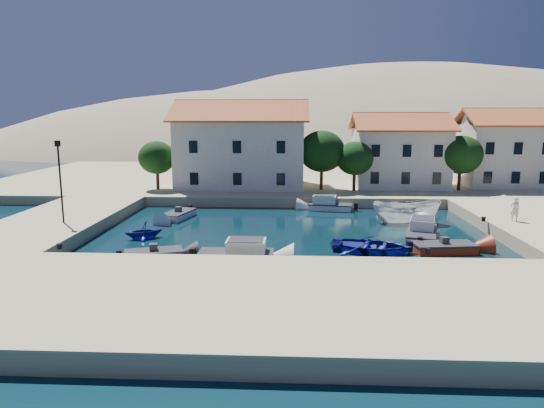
{
  "coord_description": "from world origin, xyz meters",
  "views": [
    {
      "loc": [
        0.1,
        -27.27,
        9.09
      ],
      "look_at": [
        -1.73,
        11.14,
        2.0
      ],
      "focal_mm": 32.0,
      "sensor_mm": 36.0,
      "label": 1
    }
  ],
  "objects": [
    {
      "name": "rowboat_south",
      "position": [
        5.27,
        4.55,
        0.0
      ],
      "size": [
        6.06,
        4.94,
        1.1
      ],
      "primitive_type": "imported",
      "rotation": [
        0.0,
        0.0,
        1.33
      ],
      "color": "navy",
      "rests_on": "ground"
    },
    {
      "name": "quay_south",
      "position": [
        0.0,
        -6.0,
        0.5
      ],
      "size": [
        52.0,
        12.0,
        1.0
      ],
      "primitive_type": "cube",
      "color": "tan",
      "rests_on": "ground"
    },
    {
      "name": "boat_east",
      "position": [
        9.63,
        13.56,
        0.0
      ],
      "size": [
        5.75,
        2.16,
        2.22
      ],
      "primitive_type": "imported",
      "rotation": [
        0.0,
        0.0,
        1.57
      ],
      "color": "silver",
      "rests_on": "ground"
    },
    {
      "name": "motorboat_grey_sw",
      "position": [
        -8.84,
        2.05,
        0.3
      ],
      "size": [
        3.92,
        2.67,
        1.25
      ],
      "rotation": [
        0.0,
        0.0,
        0.33
      ],
      "color": "#323337",
      "rests_on": "ground"
    },
    {
      "name": "building_left",
      "position": [
        -6.0,
        28.0,
        5.94
      ],
      "size": [
        14.7,
        9.45,
        9.7
      ],
      "color": "beige",
      "rests_on": "quay_north"
    },
    {
      "name": "quay_west",
      "position": [
        -19.0,
        10.0,
        0.5
      ],
      "size": [
        8.0,
        20.0,
        1.0
      ],
      "primitive_type": "cube",
      "color": "tan",
      "rests_on": "ground"
    },
    {
      "name": "quay_north",
      "position": [
        2.0,
        38.0,
        0.5
      ],
      "size": [
        80.0,
        36.0,
        1.0
      ],
      "primitive_type": "cube",
      "color": "tan",
      "rests_on": "ground"
    },
    {
      "name": "pedestrian",
      "position": [
        17.08,
        10.19,
        1.94
      ],
      "size": [
        0.7,
        0.47,
        1.88
      ],
      "primitive_type": "imported",
      "rotation": [
        0.0,
        0.0,
        3.17
      ],
      "color": "silver",
      "rests_on": "quay_east"
    },
    {
      "name": "cabin_cruiser_north",
      "position": [
        3.56,
        19.0,
        0.48
      ],
      "size": [
        4.43,
        2.46,
        1.6
      ],
      "rotation": [
        0.0,
        0.0,
        2.97
      ],
      "color": "silver",
      "rests_on": "ground"
    },
    {
      "name": "motorboat_red_se",
      "position": [
        10.15,
        4.67,
        0.29
      ],
      "size": [
        4.29,
        2.34,
        1.25
      ],
      "rotation": [
        0.0,
        0.0,
        0.13
      ],
      "color": "maroon",
      "rests_on": "ground"
    },
    {
      "name": "motorboat_white_ne",
      "position": [
        10.76,
        18.15,
        0.3
      ],
      "size": [
        2.33,
        3.33,
        1.25
      ],
      "rotation": [
        0.0,
        0.0,
        1.9
      ],
      "color": "silver",
      "rests_on": "ground"
    },
    {
      "name": "lamppost",
      "position": [
        -17.5,
        8.0,
        4.75
      ],
      "size": [
        0.35,
        0.25,
        6.22
      ],
      "color": "black",
      "rests_on": "quay_west"
    },
    {
      "name": "trees",
      "position": [
        4.51,
        25.46,
        4.84
      ],
      "size": [
        37.3,
        5.3,
        6.45
      ],
      "color": "#382314",
      "rests_on": "quay_north"
    },
    {
      "name": "ground",
      "position": [
        0.0,
        0.0,
        0.0
      ],
      "size": [
        400.0,
        400.0,
        0.0
      ],
      "primitive_type": "plane",
      "color": "black",
      "rests_on": "ground"
    },
    {
      "name": "cabin_cruiser_east",
      "position": [
        9.6,
        8.35,
        0.48
      ],
      "size": [
        3.39,
        5.42,
        1.6
      ],
      "rotation": [
        0.0,
        0.0,
        1.28
      ],
      "color": "silver",
      "rests_on": "ground"
    },
    {
      "name": "hills",
      "position": [
        20.64,
        123.62,
        -23.4
      ],
      "size": [
        254.0,
        176.0,
        99.0
      ],
      "color": "#9C896A",
      "rests_on": "ground"
    },
    {
      "name": "motorboat_white_west",
      "position": [
        -10.24,
        14.55,
        0.29
      ],
      "size": [
        2.61,
        4.23,
        1.25
      ],
      "rotation": [
        0.0,
        0.0,
        -1.81
      ],
      "color": "silver",
      "rests_on": "ground"
    },
    {
      "name": "rowboat_west",
      "position": [
        -11.14,
        7.37,
        0.0
      ],
      "size": [
        3.48,
        3.31,
        1.43
      ],
      "primitive_type": "imported",
      "rotation": [
        0.0,
        0.0,
        -1.11
      ],
      "color": "navy",
      "rests_on": "ground"
    },
    {
      "name": "building_right",
      "position": [
        24.0,
        30.0,
        5.47
      ],
      "size": [
        9.45,
        8.4,
        8.8
      ],
      "color": "beige",
      "rests_on": "quay_north"
    },
    {
      "name": "bollards",
      "position": [
        2.8,
        3.87,
        1.15
      ],
      "size": [
        29.36,
        9.56,
        0.3
      ],
      "color": "black",
      "rests_on": "ground"
    },
    {
      "name": "building_mid",
      "position": [
        12.0,
        29.0,
        5.22
      ],
      "size": [
        10.5,
        8.4,
        8.3
      ],
      "color": "beige",
      "rests_on": "quay_north"
    },
    {
      "name": "cabin_cruiser_south",
      "position": [
        -3.57,
        1.97,
        0.48
      ],
      "size": [
        4.71,
        2.04,
        1.6
      ],
      "rotation": [
        0.0,
        0.0,
        -0.01
      ],
      "color": "silver",
      "rests_on": "ground"
    }
  ]
}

